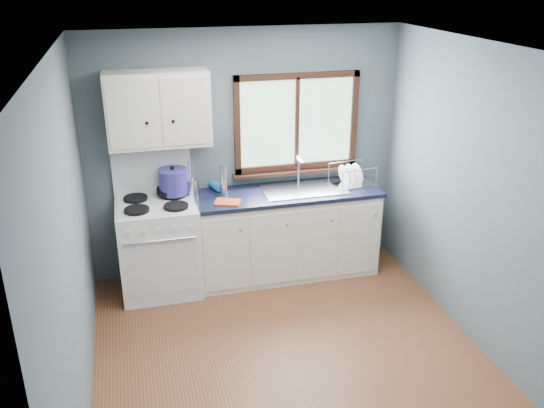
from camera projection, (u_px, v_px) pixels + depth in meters
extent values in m
cube|color=brown|center=(293.00, 364.00, 4.74)|extent=(3.20, 3.60, 0.02)
cube|color=white|center=(299.00, 50.00, 3.77)|extent=(3.20, 3.60, 0.02)
cube|color=slate|center=(245.00, 153.00, 5.87)|extent=(3.20, 0.02, 2.50)
cube|color=slate|center=(408.00, 383.00, 2.63)|extent=(3.20, 0.02, 2.50)
cube|color=slate|center=(67.00, 249.00, 3.89)|extent=(0.02, 3.60, 2.50)
cube|color=slate|center=(487.00, 204.00, 4.62)|extent=(0.02, 3.60, 2.50)
cube|color=white|center=(159.00, 248.00, 5.65)|extent=(0.76, 0.65, 0.92)
cube|color=white|center=(152.00, 173.00, 5.66)|extent=(0.76, 0.05, 0.44)
cube|color=silver|center=(156.00, 204.00, 5.47)|extent=(0.72, 0.59, 0.01)
cylinder|color=black|center=(137.00, 210.00, 5.29)|extent=(0.23, 0.23, 0.03)
cylinder|color=black|center=(176.00, 206.00, 5.37)|extent=(0.23, 0.23, 0.03)
cylinder|color=black|center=(136.00, 198.00, 5.56)|extent=(0.23, 0.23, 0.03)
cylinder|color=black|center=(173.00, 195.00, 5.64)|extent=(0.23, 0.23, 0.03)
cylinder|color=silver|center=(160.00, 241.00, 5.25)|extent=(0.66, 0.02, 0.02)
cube|color=silver|center=(162.00, 269.00, 5.38)|extent=(0.66, 0.01, 0.55)
cube|color=white|center=(286.00, 234.00, 5.98)|extent=(1.85, 0.60, 0.88)
cube|color=black|center=(285.00, 267.00, 6.15)|extent=(1.85, 0.54, 0.08)
cube|color=black|center=(287.00, 193.00, 5.80)|extent=(1.89, 0.64, 0.04)
cube|color=silver|center=(304.00, 190.00, 5.84)|extent=(0.84, 0.46, 0.01)
cube|color=silver|center=(285.00, 198.00, 5.82)|extent=(0.36, 0.40, 0.14)
cube|color=silver|center=(322.00, 194.00, 5.91)|extent=(0.36, 0.40, 0.14)
cylinder|color=silver|center=(298.00, 171.00, 5.96)|extent=(0.02, 0.02, 0.28)
cylinder|color=silver|center=(301.00, 161.00, 5.85)|extent=(0.02, 0.16, 0.02)
sphere|color=silver|center=(299.00, 158.00, 5.91)|extent=(0.04, 0.04, 0.04)
cube|color=#9EC6A8|center=(296.00, 122.00, 5.86)|extent=(1.22, 0.01, 0.92)
cube|color=#361B11|center=(298.00, 76.00, 5.67)|extent=(1.30, 0.05, 0.06)
cube|color=#361B11|center=(296.00, 166.00, 6.03)|extent=(1.30, 0.05, 0.06)
cube|color=#361B11|center=(237.00, 126.00, 5.71)|extent=(0.06, 0.05, 1.00)
cube|color=#361B11|center=(354.00, 119.00, 5.99)|extent=(0.06, 0.05, 1.00)
cube|color=#361B11|center=(297.00, 122.00, 5.85)|extent=(0.03, 0.05, 0.92)
cube|color=#361B11|center=(297.00, 172.00, 6.02)|extent=(1.36, 0.10, 0.03)
cube|color=white|center=(158.00, 109.00, 5.31)|extent=(0.95, 0.32, 0.70)
cube|color=white|center=(132.00, 115.00, 5.11)|extent=(0.44, 0.01, 0.62)
cube|color=white|center=(186.00, 112.00, 5.21)|extent=(0.44, 0.01, 0.62)
sphere|color=black|center=(147.00, 123.00, 5.15)|extent=(0.03, 0.03, 0.03)
sphere|color=black|center=(173.00, 121.00, 5.21)|extent=(0.03, 0.03, 0.03)
cylinder|color=black|center=(171.00, 190.00, 5.63)|extent=(0.32, 0.32, 0.05)
cube|color=black|center=(190.00, 188.00, 5.71)|extent=(0.16, 0.05, 0.02)
cylinder|color=navy|center=(173.00, 182.00, 5.59)|extent=(0.36, 0.36, 0.24)
cylinder|color=navy|center=(172.00, 170.00, 5.55)|extent=(0.37, 0.37, 0.02)
sphere|color=black|center=(172.00, 168.00, 5.54)|extent=(0.05, 0.05, 0.04)
cylinder|color=silver|center=(192.00, 187.00, 5.68)|extent=(0.14, 0.14, 0.16)
cylinder|color=silver|center=(193.00, 170.00, 5.63)|extent=(0.01, 0.01, 0.24)
cylinder|color=silver|center=(189.00, 169.00, 5.61)|extent=(0.01, 0.01, 0.28)
cylinder|color=silver|center=(192.00, 173.00, 5.60)|extent=(0.01, 0.01, 0.22)
cylinder|color=silver|center=(223.00, 180.00, 5.67)|extent=(0.08, 0.08, 0.30)
imported|color=blue|center=(220.00, 181.00, 5.72)|extent=(0.12, 0.12, 0.24)
cube|color=red|center=(228.00, 202.00, 5.51)|extent=(0.29, 0.25, 0.02)
cube|color=silver|center=(352.00, 183.00, 6.00)|extent=(0.46, 0.38, 0.01)
cylinder|color=silver|center=(343.00, 182.00, 5.77)|extent=(0.01, 0.01, 0.20)
cylinder|color=silver|center=(376.00, 177.00, 5.91)|extent=(0.01, 0.01, 0.20)
cylinder|color=silver|center=(329.00, 173.00, 6.02)|extent=(0.01, 0.01, 0.20)
cylinder|color=silver|center=(361.00, 168.00, 6.16)|extent=(0.01, 0.01, 0.20)
cylinder|color=silver|center=(360.00, 170.00, 5.80)|extent=(0.39, 0.07, 0.01)
cylinder|color=silver|center=(346.00, 161.00, 6.05)|extent=(0.39, 0.07, 0.01)
cylinder|color=white|center=(344.00, 175.00, 5.92)|extent=(0.09, 0.22, 0.22)
cylinder|color=white|center=(351.00, 174.00, 5.95)|extent=(0.09, 0.22, 0.22)
cylinder|color=white|center=(357.00, 173.00, 5.98)|extent=(0.09, 0.22, 0.22)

